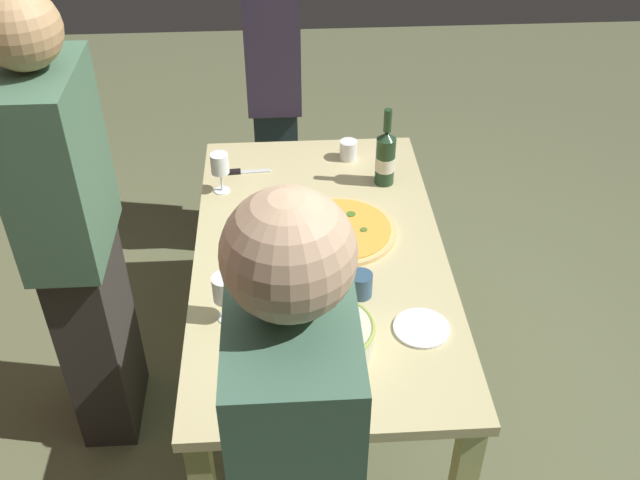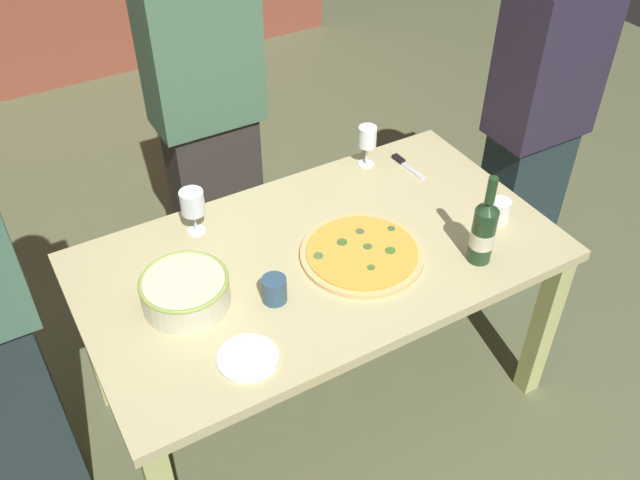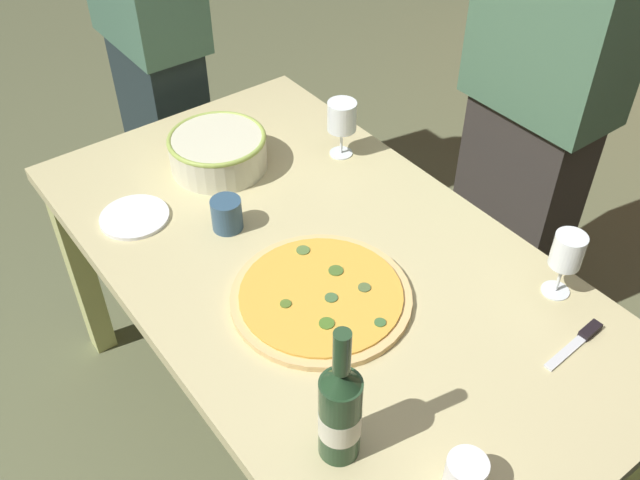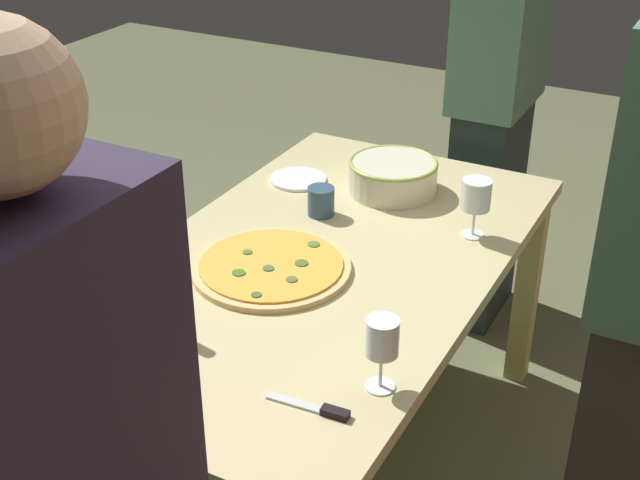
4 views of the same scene
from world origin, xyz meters
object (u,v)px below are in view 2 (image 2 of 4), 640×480
at_px(wine_glass_by_bottle, 192,203).
at_px(pizza, 362,253).
at_px(dining_table, 320,273).
at_px(pizza_knife, 404,164).
at_px(serving_bowl, 185,290).
at_px(wine_bottle, 483,231).
at_px(wine_glass_near_pizza, 367,139).
at_px(person_host, 537,125).
at_px(cup_ceramic, 274,289).
at_px(side_plate, 248,358).
at_px(person_guest_right, 207,113).
at_px(cup_amber, 499,210).

bearing_deg(wine_glass_by_bottle, pizza, -42.68).
bearing_deg(dining_table, pizza_knife, 27.83).
xyz_separation_m(pizza, pizza_knife, (0.44, 0.37, -0.00)).
xyz_separation_m(serving_bowl, wine_bottle, (0.92, -0.29, 0.07)).
bearing_deg(wine_bottle, dining_table, 146.92).
relative_size(dining_table, wine_bottle, 4.85).
height_order(wine_bottle, wine_glass_by_bottle, wine_bottle).
height_order(wine_glass_near_pizza, person_host, person_host).
relative_size(dining_table, cup_ceramic, 18.62).
xyz_separation_m(wine_glass_near_pizza, side_plate, (-0.83, -0.66, -0.11)).
distance_m(wine_bottle, side_plate, 0.86).
xyz_separation_m(dining_table, person_host, (1.09, 0.15, 0.19)).
height_order(pizza, pizza_knife, pizza).
bearing_deg(cup_ceramic, pizza_knife, 27.71).
xyz_separation_m(serving_bowl, side_plate, (0.07, -0.30, -0.05)).
bearing_deg(serving_bowl, person_guest_right, 62.59).
bearing_deg(person_host, cup_ceramic, 3.76).
xyz_separation_m(dining_table, pizza, (0.11, -0.08, 0.10)).
distance_m(serving_bowl, cup_ceramic, 0.27).
bearing_deg(person_guest_right, wine_glass_by_bottle, -30.96).
bearing_deg(serving_bowl, wine_glass_near_pizza, 22.27).
distance_m(dining_table, wine_glass_near_pizza, 0.60).
bearing_deg(cup_ceramic, serving_bowl, 153.62).
height_order(serving_bowl, side_plate, serving_bowl).
xyz_separation_m(cup_ceramic, person_guest_right, (0.19, 0.95, 0.09)).
bearing_deg(wine_bottle, person_host, 33.95).
xyz_separation_m(wine_glass_near_pizza, cup_ceramic, (-0.65, -0.49, -0.08)).
distance_m(wine_bottle, cup_amber, 0.25).
distance_m(cup_amber, cup_ceramic, 0.87).
height_order(dining_table, cup_amber, cup_amber).
bearing_deg(wine_glass_by_bottle, cup_amber, -26.45).
height_order(pizza, serving_bowl, serving_bowl).
height_order(dining_table, cup_ceramic, cup_ceramic).
height_order(wine_bottle, person_guest_right, person_guest_right).
height_order(side_plate, person_host, person_host).
height_order(serving_bowl, person_guest_right, person_guest_right).
bearing_deg(side_plate, serving_bowl, 102.78).
xyz_separation_m(side_plate, person_guest_right, (0.36, 1.13, 0.13)).
bearing_deg(pizza_knife, wine_glass_by_bottle, 178.34).
relative_size(serving_bowl, person_guest_right, 0.16).
xyz_separation_m(dining_table, serving_bowl, (-0.48, 0.00, 0.15)).
xyz_separation_m(dining_table, cup_amber, (0.64, -0.16, 0.13)).
xyz_separation_m(side_plate, pizza_knife, (0.96, 0.59, 0.00)).
relative_size(pizza, person_host, 0.25).
relative_size(serving_bowl, side_plate, 1.53).
bearing_deg(person_guest_right, person_host, 55.77).
relative_size(pizza, pizza_knife, 2.28).
distance_m(wine_glass_near_pizza, wine_glass_by_bottle, 0.74).
height_order(serving_bowl, wine_glass_by_bottle, wine_glass_by_bottle).
distance_m(wine_glass_near_pizza, cup_amber, 0.58).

